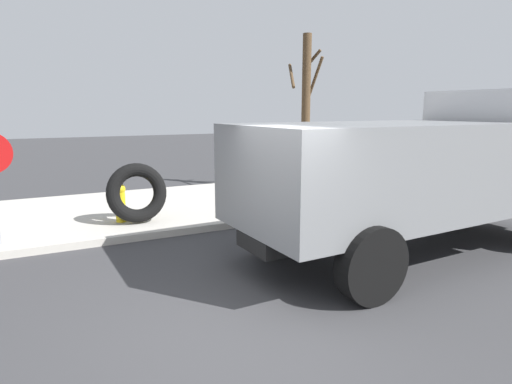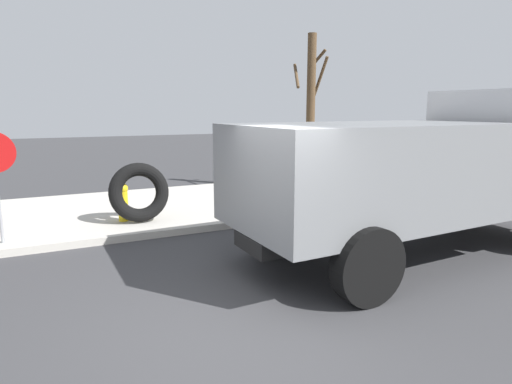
{
  "view_description": "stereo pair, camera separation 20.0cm",
  "coord_description": "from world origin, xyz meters",
  "px_view_note": "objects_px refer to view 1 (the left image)",
  "views": [
    {
      "loc": [
        -2.09,
        -4.51,
        2.63
      ],
      "look_at": [
        1.51,
        2.59,
        1.09
      ],
      "focal_mm": 30.15,
      "sensor_mm": 36.0,
      "label": 1
    },
    {
      "loc": [
        -1.91,
        -4.6,
        2.63
      ],
      "look_at": [
        1.51,
        2.59,
        1.09
      ],
      "focal_mm": 30.15,
      "sensor_mm": 36.0,
      "label": 2
    }
  ],
  "objects_px": {
    "loose_tire": "(137,193)",
    "dump_truck_gray": "(426,165)",
    "bare_tree": "(306,109)",
    "fire_hydrant": "(120,202)"
  },
  "relations": [
    {
      "from": "loose_tire",
      "to": "dump_truck_gray",
      "type": "bearing_deg",
      "value": -40.65
    },
    {
      "from": "dump_truck_gray",
      "to": "bare_tree",
      "type": "distance_m",
      "value": 6.28
    },
    {
      "from": "dump_truck_gray",
      "to": "bare_tree",
      "type": "bearing_deg",
      "value": 77.65
    },
    {
      "from": "loose_tire",
      "to": "bare_tree",
      "type": "xyz_separation_m",
      "value": [
        5.82,
        2.2,
        1.81
      ]
    },
    {
      "from": "loose_tire",
      "to": "dump_truck_gray",
      "type": "distance_m",
      "value": 5.97
    },
    {
      "from": "loose_tire",
      "to": "bare_tree",
      "type": "distance_m",
      "value": 6.48
    },
    {
      "from": "loose_tire",
      "to": "dump_truck_gray",
      "type": "relative_size",
      "value": 0.19
    },
    {
      "from": "loose_tire",
      "to": "bare_tree",
      "type": "relative_size",
      "value": 0.28
    },
    {
      "from": "fire_hydrant",
      "to": "dump_truck_gray",
      "type": "relative_size",
      "value": 0.12
    },
    {
      "from": "fire_hydrant",
      "to": "dump_truck_gray",
      "type": "distance_m",
      "value": 6.41
    }
  ]
}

